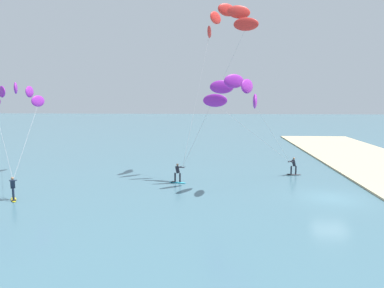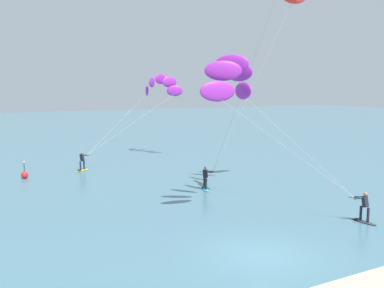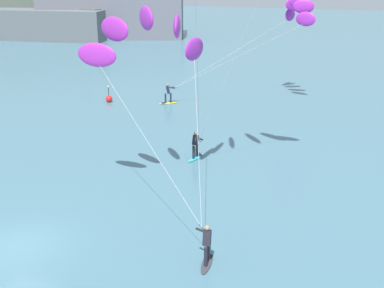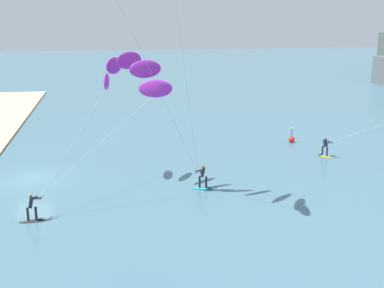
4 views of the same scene
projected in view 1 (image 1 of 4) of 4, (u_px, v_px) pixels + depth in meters
name	position (u px, v px, depth m)	size (l,w,h in m)	color
ground_plane	(331.00, 198.00, 27.18)	(240.00, 240.00, 0.00)	#426B7A
kitesurfer_nearshore	(236.00, 94.00, 29.76)	(7.82, 9.19, 9.08)	#333338
kitesurfer_mid_water	(16.00, 98.00, 34.99)	(11.93, 7.58, 8.64)	yellow
kitesurfer_far_out	(225.00, 24.00, 33.13)	(6.77, 7.53, 15.48)	#23ADD1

